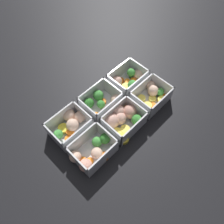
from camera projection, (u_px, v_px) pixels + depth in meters
ground_plane at (112, 115)px, 0.80m from camera, size 4.00×4.00×0.00m
container_near_left at (128, 80)px, 0.85m from camera, size 0.14×0.11×0.07m
container_near_center at (101, 101)px, 0.80m from camera, size 0.14×0.11×0.07m
container_near_right at (71, 124)px, 0.75m from camera, size 0.14×0.12×0.07m
container_far_left at (152, 95)px, 0.82m from camera, size 0.14×0.11×0.07m
container_far_center at (122, 118)px, 0.76m from camera, size 0.15×0.14×0.07m
container_far_right at (92, 152)px, 0.70m from camera, size 0.15×0.11×0.07m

